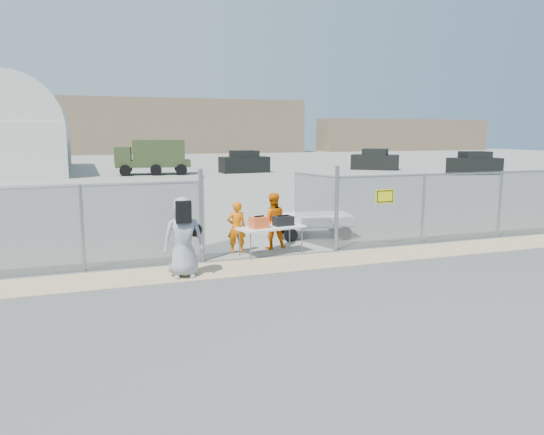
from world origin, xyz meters
name	(u,v)px	position (x,y,z in m)	size (l,w,h in m)	color
ground	(299,273)	(0.00, 0.00, 0.00)	(160.00, 160.00, 0.00)	#424242
tarmac_inside	(134,168)	(0.00, 42.00, 0.01)	(160.00, 80.00, 0.01)	gray
dirt_strip	(285,264)	(0.00, 1.00, 0.01)	(44.00, 1.60, 0.01)	tan
distant_hills	(143,126)	(5.00, 78.00, 4.50)	(140.00, 6.00, 9.00)	#7F684F
chain_link_fence	(272,217)	(0.00, 2.00, 1.10)	(40.00, 0.20, 2.20)	gray
quonset_hangar	(16,126)	(-10.00, 40.00, 4.00)	(9.00, 18.00, 8.00)	beige
folding_table	(271,241)	(0.03, 2.17, 0.41)	(1.91, 0.79, 0.81)	white
orange_bag	(259,222)	(-0.35, 2.08, 0.97)	(0.50, 0.33, 0.31)	#F15A25
black_duffel	(283,221)	(0.42, 2.22, 0.94)	(0.56, 0.33, 0.27)	black
security_worker_left	(236,228)	(-0.84, 2.66, 0.75)	(0.55, 0.36, 1.50)	orange
security_worker_right	(273,221)	(0.35, 2.91, 0.84)	(0.82, 0.64, 1.68)	orange
visitor	(183,237)	(-2.74, 0.67, 0.97)	(0.95, 0.62, 1.94)	#9294A3
utility_trailer	(313,225)	(2.25, 4.19, 0.40)	(3.28, 1.69, 0.79)	white
military_truck	(153,157)	(0.75, 32.88, 1.43)	(5.99, 2.21, 2.86)	#30401F
parked_vehicle_near	(244,162)	(8.48, 32.50, 0.94)	(4.15, 1.88, 1.88)	black
parked_vehicle_mid	(375,159)	(21.08, 31.86, 0.96)	(4.25, 1.92, 1.92)	black
parked_vehicle_far	(475,163)	(25.90, 24.06, 0.94)	(4.14, 1.87, 1.87)	black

